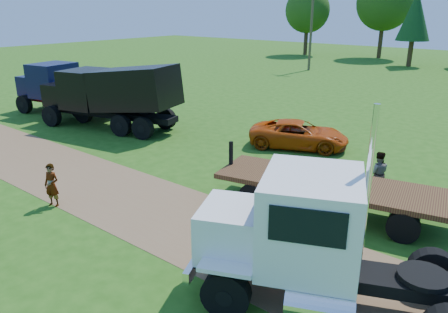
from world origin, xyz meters
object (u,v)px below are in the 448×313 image
Objects in this scene: white_semi_tractor at (313,240)px; spectator_a at (52,185)px; navy_truck at (62,89)px; flatbed_trailer at (331,189)px; black_dump_truck at (112,93)px; orange_pickup at (299,134)px.

white_semi_tractor is 9.75m from spectator_a.
navy_truck is 0.94× the size of flatbed_trailer.
black_dump_truck reaches higher than flatbed_trailer.
white_semi_tractor reaches higher than spectator_a.
navy_truck is 4.86× the size of spectator_a.
flatbed_trailer is at bearing 86.73° from white_semi_tractor.
orange_pickup is at bearing 116.56° from flatbed_trailer.
white_semi_tractor is at bearing -13.09° from spectator_a.
navy_truck is at bearing 163.63° from black_dump_truck.
flatbed_trailer is at bearing 16.94° from spectator_a.
white_semi_tractor reaches higher than orange_pickup.
spectator_a is (6.82, -7.98, -1.31)m from black_dump_truck.
black_dump_truck is 5.65m from navy_truck.
spectator_a is at bearing -44.19° from navy_truck.
black_dump_truck is at bearing 86.26° from orange_pickup.
white_semi_tractor is at bearing -36.98° from black_dump_truck.
white_semi_tractor is 0.98× the size of flatbed_trailer.
white_semi_tractor is 0.89× the size of black_dump_truck.
spectator_a is at bearing 140.81° from orange_pickup.
flatbed_trailer is at bearing -164.74° from orange_pickup.
orange_pickup is 3.09× the size of spectator_a.
navy_truck reaches higher than orange_pickup.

